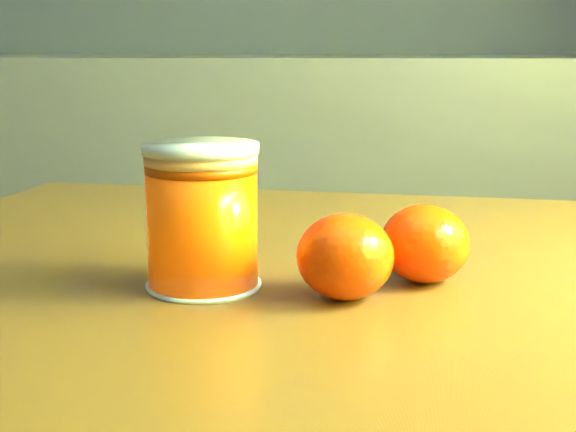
{
  "coord_description": "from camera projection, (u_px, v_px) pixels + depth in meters",
  "views": [
    {
      "loc": [
        0.89,
        -0.34,
        0.93
      ],
      "look_at": [
        0.85,
        0.24,
        0.8
      ],
      "focal_mm": 50.0,
      "sensor_mm": 36.0,
      "label": 1
    }
  ],
  "objects": [
    {
      "name": "orange_front",
      "position": [
        345.0,
        257.0,
        0.57
      ],
      "size": [
        0.08,
        0.08,
        0.06
      ],
      "primitive_type": "ellipsoid",
      "rotation": [
        0.0,
        0.0,
        -0.14
      ],
      "color": "#EA3E04",
      "rests_on": "table"
    },
    {
      "name": "juice_glass",
      "position": [
        202.0,
        217.0,
        0.59
      ],
      "size": [
        0.09,
        0.09,
        0.11
      ],
      "rotation": [
        0.0,
        0.0,
        -0.05
      ],
      "color": "#FF5505",
      "rests_on": "table"
    },
    {
      "name": "table",
      "position": [
        414.0,
        388.0,
        0.65
      ],
      "size": [
        1.07,
        0.81,
        0.75
      ],
      "rotation": [
        0.0,
        0.0,
        -0.12
      ],
      "color": "brown",
      "rests_on": "ground"
    },
    {
      "name": "orange_back",
      "position": [
        425.0,
        243.0,
        0.61
      ],
      "size": [
        0.09,
        0.09,
        0.06
      ],
      "primitive_type": "ellipsoid",
      "rotation": [
        0.0,
        0.0,
        -0.31
      ],
      "color": "#EA3E04",
      "rests_on": "table"
    }
  ]
}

